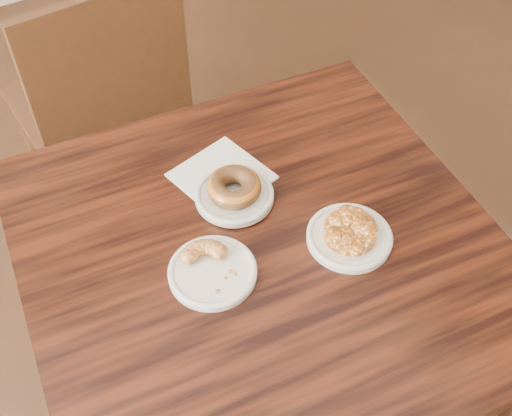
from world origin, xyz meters
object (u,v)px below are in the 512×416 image
glazed_donut (234,187)px  cruller_fragment (212,266)px  apple_fritter (351,230)px  cafe_table (261,349)px  chair_far (96,106)px

glazed_donut → cruller_fragment: 0.18m
apple_fritter → cruller_fragment: bearing=166.7°
glazed_donut → cruller_fragment: (-0.12, -0.13, -0.01)m
cafe_table → cruller_fragment: cruller_fragment is taller
cafe_table → cruller_fragment: bearing=-169.3°
apple_fritter → cruller_fragment: size_ratio=1.29×
chair_far → apple_fritter: bearing=97.2°
chair_far → glazed_donut: bearing=90.1°
cafe_table → chair_far: 0.88m
cafe_table → glazed_donut: (0.01, 0.12, 0.41)m
cafe_table → cruller_fragment: size_ratio=8.18×
apple_fritter → cruller_fragment: 0.25m
glazed_donut → cruller_fragment: size_ratio=1.02×
chair_far → apple_fritter: 1.02m
chair_far → glazed_donut: chair_far is taller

